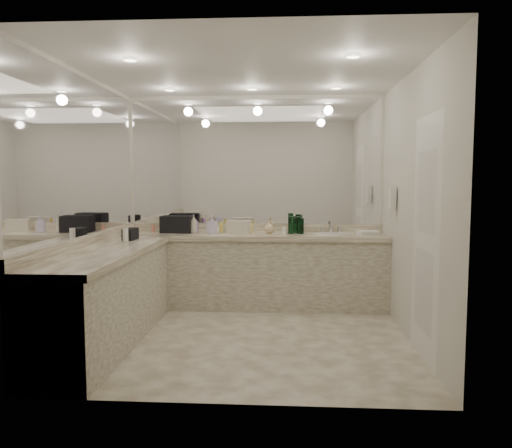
# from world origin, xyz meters

# --- Properties ---
(floor) EXTENTS (3.20, 3.20, 0.00)m
(floor) POSITION_xyz_m (0.00, 0.00, 0.00)
(floor) COLOR beige
(floor) RESTS_ON ground
(ceiling) EXTENTS (3.20, 3.20, 0.00)m
(ceiling) POSITION_xyz_m (0.00, 0.00, 2.60)
(ceiling) COLOR white
(ceiling) RESTS_ON floor
(wall_back) EXTENTS (3.20, 0.02, 2.60)m
(wall_back) POSITION_xyz_m (0.00, 1.50, 1.30)
(wall_back) COLOR beige
(wall_back) RESTS_ON floor
(wall_left) EXTENTS (0.02, 3.00, 2.60)m
(wall_left) POSITION_xyz_m (-1.60, 0.00, 1.30)
(wall_left) COLOR beige
(wall_left) RESTS_ON floor
(wall_right) EXTENTS (0.02, 3.00, 2.60)m
(wall_right) POSITION_xyz_m (1.60, 0.00, 1.30)
(wall_right) COLOR beige
(wall_right) RESTS_ON floor
(vanity_back_base) EXTENTS (3.20, 0.60, 0.84)m
(vanity_back_base) POSITION_xyz_m (0.00, 1.20, 0.42)
(vanity_back_base) COLOR beige
(vanity_back_base) RESTS_ON floor
(vanity_back_top) EXTENTS (3.20, 0.64, 0.06)m
(vanity_back_top) POSITION_xyz_m (0.00, 1.19, 0.87)
(vanity_back_top) COLOR beige
(vanity_back_top) RESTS_ON vanity_back_base
(vanity_left_base) EXTENTS (0.60, 2.40, 0.84)m
(vanity_left_base) POSITION_xyz_m (-1.30, -0.30, 0.42)
(vanity_left_base) COLOR beige
(vanity_left_base) RESTS_ON floor
(vanity_left_top) EXTENTS (0.64, 2.42, 0.06)m
(vanity_left_top) POSITION_xyz_m (-1.29, -0.30, 0.87)
(vanity_left_top) COLOR beige
(vanity_left_top) RESTS_ON vanity_left_base
(backsplash_back) EXTENTS (3.20, 0.04, 0.10)m
(backsplash_back) POSITION_xyz_m (0.00, 1.48, 0.95)
(backsplash_back) COLOR beige
(backsplash_back) RESTS_ON vanity_back_top
(backsplash_left) EXTENTS (0.04, 3.00, 0.10)m
(backsplash_left) POSITION_xyz_m (-1.58, 0.00, 0.95)
(backsplash_left) COLOR beige
(backsplash_left) RESTS_ON vanity_left_top
(mirror_back) EXTENTS (3.12, 0.01, 1.55)m
(mirror_back) POSITION_xyz_m (0.00, 1.49, 1.77)
(mirror_back) COLOR white
(mirror_back) RESTS_ON wall_back
(mirror_left) EXTENTS (0.01, 2.92, 1.55)m
(mirror_left) POSITION_xyz_m (-1.59, 0.00, 1.77)
(mirror_left) COLOR white
(mirror_left) RESTS_ON wall_left
(sink) EXTENTS (0.44, 0.44, 0.03)m
(sink) POSITION_xyz_m (0.95, 1.20, 0.90)
(sink) COLOR white
(sink) RESTS_ON vanity_back_top
(faucet) EXTENTS (0.24, 0.16, 0.14)m
(faucet) POSITION_xyz_m (0.95, 1.41, 0.97)
(faucet) COLOR silver
(faucet) RESTS_ON vanity_back_top
(wall_phone) EXTENTS (0.06, 0.10, 0.24)m
(wall_phone) POSITION_xyz_m (1.56, 0.70, 1.35)
(wall_phone) COLOR white
(wall_phone) RESTS_ON wall_right
(door) EXTENTS (0.02, 0.82, 2.10)m
(door) POSITION_xyz_m (1.59, -0.50, 1.05)
(door) COLOR white
(door) RESTS_ON wall_right
(black_toiletry_bag) EXTENTS (0.39, 0.26, 0.21)m
(black_toiletry_bag) POSITION_xyz_m (-0.95, 1.26, 1.01)
(black_toiletry_bag) COLOR black
(black_toiletry_bag) RESTS_ON vanity_back_top
(black_bag_spill) EXTENTS (0.12, 0.24, 0.13)m
(black_bag_spill) POSITION_xyz_m (-1.30, 0.49, 0.97)
(black_bag_spill) COLOR black
(black_bag_spill) RESTS_ON vanity_left_top
(cream_cosmetic_case) EXTENTS (0.31, 0.24, 0.16)m
(cream_cosmetic_case) POSITION_xyz_m (-0.18, 1.25, 0.98)
(cream_cosmetic_case) COLOR beige
(cream_cosmetic_case) RESTS_ON vanity_back_top
(hand_towel) EXTENTS (0.27, 0.21, 0.04)m
(hand_towel) POSITION_xyz_m (1.38, 1.19, 0.92)
(hand_towel) COLOR white
(hand_towel) RESTS_ON vanity_back_top
(lotion_left) EXTENTS (0.06, 0.06, 0.14)m
(lotion_left) POSITION_xyz_m (-1.30, 0.33, 0.97)
(lotion_left) COLOR white
(lotion_left) RESTS_ON vanity_left_top
(soap_bottle_a) EXTENTS (0.11, 0.11, 0.23)m
(soap_bottle_a) POSITION_xyz_m (-0.74, 1.21, 1.01)
(soap_bottle_a) COLOR beige
(soap_bottle_a) RESTS_ON vanity_back_top
(soap_bottle_b) EXTENTS (0.12, 0.13, 0.22)m
(soap_bottle_b) POSITION_xyz_m (-0.51, 1.19, 1.01)
(soap_bottle_b) COLOR silver
(soap_bottle_b) RESTS_ON vanity_back_top
(soap_bottle_c) EXTENTS (0.16, 0.16, 0.15)m
(soap_bottle_c) POSITION_xyz_m (0.19, 1.24, 0.98)
(soap_bottle_c) COLOR beige
(soap_bottle_c) RESTS_ON vanity_back_top
(green_bottle_0) EXTENTS (0.06, 0.06, 0.19)m
(green_bottle_0) POSITION_xyz_m (0.58, 1.20, 1.00)
(green_bottle_0) COLOR #124823
(green_bottle_0) RESTS_ON vanity_back_top
(green_bottle_1) EXTENTS (0.06, 0.06, 0.18)m
(green_bottle_1) POSITION_xyz_m (0.51, 1.33, 0.99)
(green_bottle_1) COLOR #124823
(green_bottle_1) RESTS_ON vanity_back_top
(green_bottle_2) EXTENTS (0.07, 0.07, 0.20)m
(green_bottle_2) POSITION_xyz_m (0.55, 1.26, 1.00)
(green_bottle_2) COLOR #124823
(green_bottle_2) RESTS_ON vanity_back_top
(green_bottle_3) EXTENTS (0.07, 0.07, 0.19)m
(green_bottle_3) POSITION_xyz_m (0.55, 1.35, 1.00)
(green_bottle_3) COLOR #124823
(green_bottle_3) RESTS_ON vanity_back_top
(green_bottle_4) EXTENTS (0.07, 0.07, 0.21)m
(green_bottle_4) POSITION_xyz_m (0.45, 1.21, 1.01)
(green_bottle_4) COLOR #124823
(green_bottle_4) RESTS_ON vanity_back_top
(amenity_bottle_0) EXTENTS (0.04, 0.04, 0.14)m
(amenity_bottle_0) POSITION_xyz_m (-0.71, 1.24, 0.97)
(amenity_bottle_0) COLOR #9966B2
(amenity_bottle_0) RESTS_ON vanity_back_top
(amenity_bottle_1) EXTENTS (0.04, 0.04, 0.11)m
(amenity_bottle_1) POSITION_xyz_m (-0.04, 1.29, 0.96)
(amenity_bottle_1) COLOR #F2D84C
(amenity_bottle_1) RESTS_ON vanity_back_top
(amenity_bottle_2) EXTENTS (0.04, 0.04, 0.09)m
(amenity_bottle_2) POSITION_xyz_m (-1.27, 1.30, 0.94)
(amenity_bottle_2) COLOR #E57F66
(amenity_bottle_2) RESTS_ON vanity_back_top
(amenity_bottle_3) EXTENTS (0.05, 0.05, 0.09)m
(amenity_bottle_3) POSITION_xyz_m (0.37, 1.19, 0.94)
(amenity_bottle_3) COLOR white
(amenity_bottle_3) RESTS_ON vanity_back_top
(amenity_bottle_4) EXTENTS (0.05, 0.05, 0.08)m
(amenity_bottle_4) POSITION_xyz_m (-0.45, 1.23, 0.94)
(amenity_bottle_4) COLOR white
(amenity_bottle_4) RESTS_ON vanity_back_top
(amenity_bottle_5) EXTENTS (0.04, 0.04, 0.10)m
(amenity_bottle_5) POSITION_xyz_m (-0.17, 1.27, 0.95)
(amenity_bottle_5) COLOR #E57F66
(amenity_bottle_5) RESTS_ON vanity_back_top
(amenity_bottle_6) EXTENTS (0.04, 0.04, 0.14)m
(amenity_bottle_6) POSITION_xyz_m (-0.41, 1.29, 0.97)
(amenity_bottle_6) COLOR #F2D84C
(amenity_bottle_6) RESTS_ON vanity_back_top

